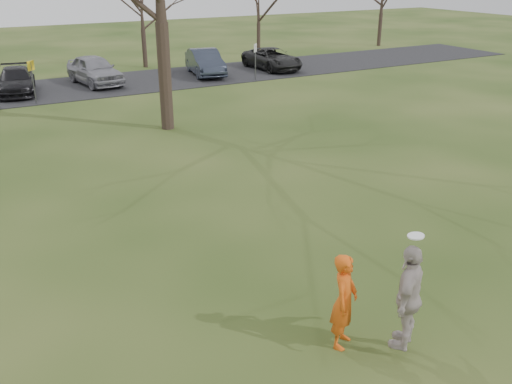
% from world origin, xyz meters
% --- Properties ---
extents(ground, '(120.00, 120.00, 0.00)m').
position_xyz_m(ground, '(0.00, 0.00, 0.00)').
color(ground, '#1E380F').
rests_on(ground, ground).
extents(parking_strip, '(62.00, 6.50, 0.04)m').
position_xyz_m(parking_strip, '(0.00, 25.00, 0.02)').
color(parking_strip, black).
rests_on(parking_strip, ground).
extents(player_defender, '(0.77, 0.73, 1.77)m').
position_xyz_m(player_defender, '(-0.36, 0.22, 0.89)').
color(player_defender, '#E35512').
rests_on(player_defender, ground).
extents(car_3, '(2.48, 4.65, 1.28)m').
position_xyz_m(car_3, '(-2.43, 24.94, 0.68)').
color(car_3, black).
rests_on(car_3, parking_strip).
extents(car_4, '(2.49, 4.82, 1.57)m').
position_xyz_m(car_4, '(1.71, 25.32, 0.82)').
color(car_4, gray).
rests_on(car_4, parking_strip).
extents(car_5, '(2.43, 4.76, 1.50)m').
position_xyz_m(car_5, '(8.19, 24.91, 0.79)').
color(car_5, '#292F3D').
rests_on(car_5, parking_strip).
extents(car_6, '(2.28, 4.72, 1.30)m').
position_xyz_m(car_6, '(12.68, 24.65, 0.69)').
color(car_6, black).
rests_on(car_6, parking_strip).
extents(catching_play, '(1.20, 1.00, 2.13)m').
position_xyz_m(catching_play, '(0.43, -0.48, 1.12)').
color(catching_play, '#B5A7A2').
rests_on(catching_play, ground).
extents(sign_yellow, '(0.35, 0.35, 2.08)m').
position_xyz_m(sign_yellow, '(-2.00, 22.00, 1.45)').
color(sign_yellow, '#47474C').
rests_on(sign_yellow, ground).
extents(sign_white, '(0.35, 0.35, 2.08)m').
position_xyz_m(sign_white, '(10.00, 22.00, 1.45)').
color(sign_white, '#47474C').
rests_on(sign_white, ground).
extents(small_tree_row, '(55.00, 5.90, 8.50)m').
position_xyz_m(small_tree_row, '(4.38, 30.06, 3.89)').
color(small_tree_row, '#352821').
rests_on(small_tree_row, ground).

